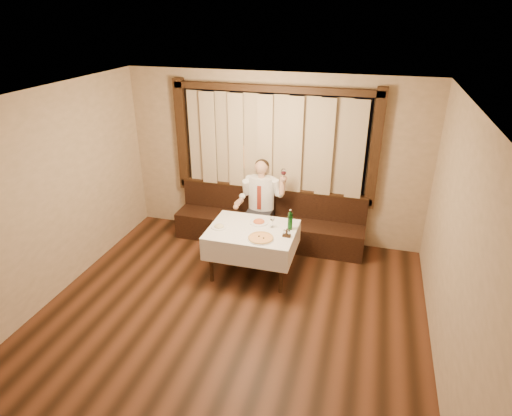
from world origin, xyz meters
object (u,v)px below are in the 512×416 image
(cruet_caddy, at_px, (287,234))
(green_bottle, at_px, (290,221))
(pizza, at_px, (261,238))
(pasta_red, at_px, (259,221))
(banquette, at_px, (269,225))
(dining_table, at_px, (252,235))
(pasta_cream, at_px, (219,225))
(seated_man, at_px, (260,197))

(cruet_caddy, bearing_deg, green_bottle, 92.87)
(green_bottle, height_order, cruet_caddy, green_bottle)
(pizza, relative_size, pasta_red, 1.33)
(green_bottle, bearing_deg, banquette, 120.69)
(banquette, distance_m, pizza, 1.38)
(banquette, xyz_separation_m, pizza, (0.20, -1.28, 0.46))
(pasta_red, bearing_deg, cruet_caddy, -32.26)
(pasta_red, bearing_deg, dining_table, -101.57)
(pizza, distance_m, pasta_cream, 0.70)
(cruet_caddy, height_order, seated_man, seated_man)
(banquette, height_order, pasta_red, banquette)
(pasta_red, distance_m, green_bottle, 0.50)
(dining_table, relative_size, pizza, 3.40)
(banquette, xyz_separation_m, cruet_caddy, (0.53, -1.12, 0.49))
(pasta_red, height_order, pasta_cream, pasta_red)
(green_bottle, bearing_deg, cruet_caddy, -90.00)
(green_bottle, bearing_deg, seated_man, 129.36)
(banquette, distance_m, dining_table, 1.08)
(dining_table, bearing_deg, pizza, -52.80)
(pasta_cream, bearing_deg, banquette, 66.50)
(pasta_red, distance_m, pasta_cream, 0.60)
(banquette, xyz_separation_m, pasta_red, (0.04, -0.81, 0.48))
(banquette, bearing_deg, seated_man, -144.79)
(dining_table, bearing_deg, banquette, 90.00)
(dining_table, xyz_separation_m, pasta_red, (0.04, 0.21, 0.14))
(cruet_caddy, bearing_deg, pasta_cream, -177.75)
(banquette, distance_m, pasta_red, 0.95)
(pasta_cream, distance_m, cruet_caddy, 1.01)
(pasta_cream, xyz_separation_m, cruet_caddy, (1.01, -0.01, 0.01))
(pizza, relative_size, cruet_caddy, 3.10)
(dining_table, xyz_separation_m, pasta_cream, (-0.48, -0.09, 0.14))
(seated_man, bearing_deg, pizza, -74.71)
(dining_table, height_order, pasta_cream, pasta_cream)
(pasta_red, bearing_deg, pizza, -71.67)
(pizza, distance_m, seated_man, 1.24)
(green_bottle, xyz_separation_m, cruet_caddy, (-0.00, -0.23, -0.09))
(pasta_cream, distance_m, seated_man, 1.08)
(dining_table, distance_m, pasta_red, 0.26)
(seated_man, bearing_deg, banquette, 35.21)
(dining_table, bearing_deg, cruet_caddy, -10.59)
(cruet_caddy, bearing_deg, banquette, 118.14)
(banquette, relative_size, pasta_cream, 13.83)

